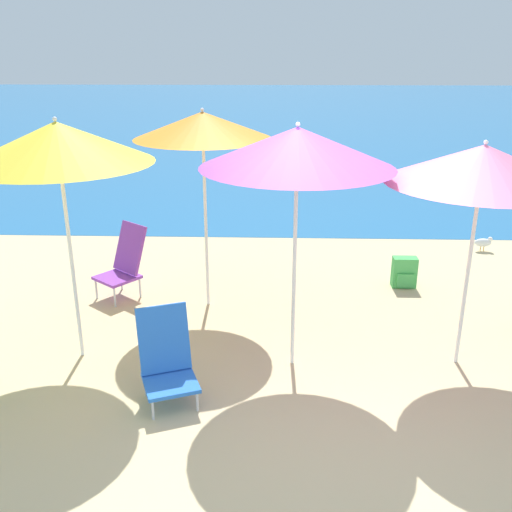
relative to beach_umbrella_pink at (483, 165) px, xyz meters
name	(u,v)px	position (x,y,z in m)	size (l,w,h in m)	color
ground_plane	(324,403)	(-1.39, -0.76, -2.01)	(60.00, 60.00, 0.00)	#D1BA89
sea_water	(285,111)	(-1.39, 23.91, -2.00)	(60.00, 40.00, 0.01)	#23669E
beach_umbrella_pink	(483,165)	(0.00, 0.00, 0.00)	(1.73, 1.73, 2.22)	white
beach_umbrella_yellow	(57,143)	(-3.81, 0.01, 0.17)	(1.73, 1.73, 2.41)	white
beach_umbrella_orange	(203,126)	(-2.65, 1.28, 0.16)	(1.55, 1.55, 2.36)	white
beach_umbrella_purple	(297,148)	(-1.65, -0.07, 0.15)	(1.75, 1.75, 2.38)	white
beach_chair_purple	(124,261)	(-3.72, 1.53, -1.54)	(0.71, 0.73, 0.91)	silver
beach_chair_blue	(167,358)	(-2.79, -0.68, -1.62)	(0.62, 0.67, 0.83)	silver
backpack_green	(404,273)	(-0.13, 1.92, -1.81)	(0.31, 0.19, 0.41)	#47B756
seagull	(483,242)	(1.40, 3.37, -1.87)	(0.27, 0.11, 0.23)	gold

